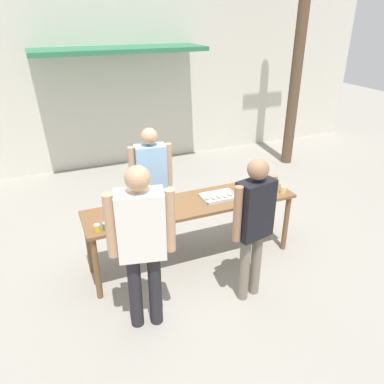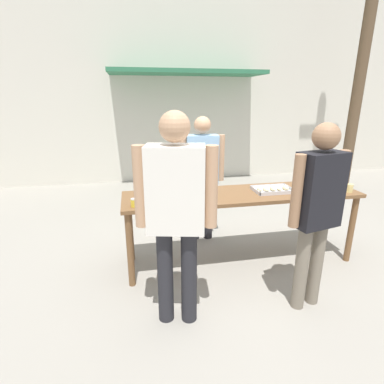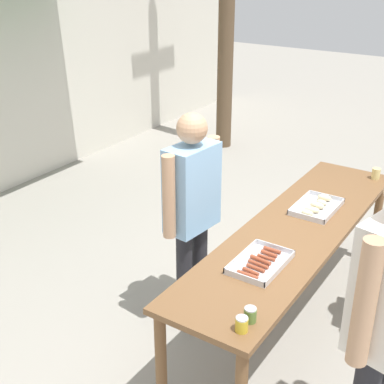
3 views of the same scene
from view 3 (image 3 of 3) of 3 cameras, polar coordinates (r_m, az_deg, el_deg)
ground_plane at (r=4.39m, az=10.10°, el=-13.75°), size 24.00×24.00×0.00m
serving_table at (r=3.97m, az=10.91°, el=-5.02°), size 2.71×0.67×0.87m
food_tray_sausages at (r=3.44m, az=7.26°, el=-7.56°), size 0.44×0.29×0.04m
food_tray_buns at (r=4.22m, az=13.17°, el=-1.52°), size 0.44×0.29×0.06m
condiment_jar_mustard at (r=2.88m, az=5.32°, el=-13.87°), size 0.07×0.07×0.08m
condiment_jar_ketchup at (r=2.95m, az=6.22°, el=-12.88°), size 0.07×0.07×0.08m
beer_cup at (r=4.91m, az=19.03°, el=1.86°), size 0.07×0.07×0.10m
person_server_behind_table at (r=3.89m, az=-0.00°, el=-1.20°), size 0.59×0.27×1.68m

